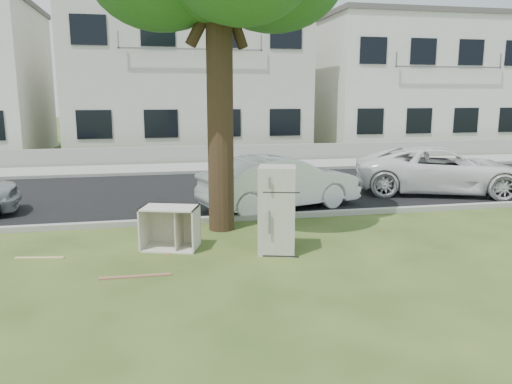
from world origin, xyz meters
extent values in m
plane|color=#2F4518|center=(0.00, 0.00, 0.00)|extent=(120.00, 120.00, 0.00)
cube|color=black|center=(0.00, 6.00, 0.01)|extent=(120.00, 7.00, 0.01)
cube|color=gray|center=(0.00, 2.45, 0.00)|extent=(120.00, 0.18, 0.12)
cube|color=gray|center=(0.00, 9.55, 0.00)|extent=(120.00, 0.18, 0.12)
cube|color=gray|center=(0.00, 11.00, 0.01)|extent=(120.00, 2.80, 0.01)
cube|color=gray|center=(0.00, 12.60, 0.35)|extent=(120.00, 0.15, 0.70)
cylinder|color=black|center=(-0.40, 1.80, 2.60)|extent=(0.54, 0.54, 5.20)
cube|color=beige|center=(0.00, 17.50, 3.60)|extent=(11.00, 8.00, 7.20)
cube|color=#595451|center=(0.00, 17.50, 7.32)|extent=(11.22, 8.16, 0.24)
cube|color=white|center=(12.00, 17.50, 3.30)|extent=(10.00, 8.00, 6.60)
cube|color=#595451|center=(12.00, 17.50, 6.72)|extent=(10.20, 8.16, 0.24)
cube|color=beige|center=(0.36, 0.01, 0.79)|extent=(0.79, 0.76, 1.58)
cube|color=silver|center=(-1.52, 0.64, 0.40)|extent=(1.16, 0.92, 0.79)
cube|color=brown|center=(-2.13, -0.77, 0.01)|extent=(1.12, 0.12, 0.02)
cube|color=tan|center=(-3.80, 0.51, 0.01)|extent=(0.86, 0.23, 0.02)
cube|color=tan|center=(-1.60, 0.68, 0.01)|extent=(0.14, 0.87, 0.02)
imported|color=white|center=(1.31, 3.47, 0.67)|extent=(4.29, 2.52, 1.34)
imported|color=white|center=(6.41, 4.48, 0.68)|extent=(5.34, 3.78, 1.35)
camera|label=1|loc=(-1.79, -8.43, 2.82)|focal=35.00mm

